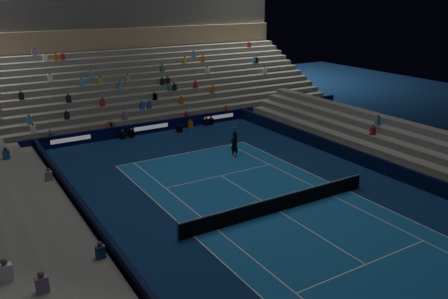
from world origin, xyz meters
TOP-DOWN VIEW (x-y plane):
  - ground at (0.00, 0.00)m, footprint 90.00×90.00m
  - court_surface at (0.00, 0.00)m, footprint 10.97×23.77m
  - sponsor_barrier_far at (0.00, 18.50)m, footprint 44.00×0.25m
  - sponsor_barrier_east at (9.70, 0.00)m, footprint 0.25×37.00m
  - sponsor_barrier_west at (-9.70, 0.00)m, footprint 0.25×37.00m
  - grandstand_main at (0.00, 27.90)m, footprint 44.00×15.20m
  - grandstand_east at (13.17, 0.00)m, footprint 5.00×37.00m
  - grandstand_west at (-13.17, 0.00)m, footprint 5.00×37.00m
  - tennis_net at (0.00, 0.00)m, footprint 12.90×0.10m
  - tennis_player at (2.87, 9.20)m, footprint 0.80×0.60m
  - broadcast_camera at (2.31, 17.43)m, footprint 0.53×0.94m

SIDE VIEW (x-z plane):
  - ground at x=0.00m, z-range 0.00..0.00m
  - court_surface at x=0.00m, z-range 0.00..0.01m
  - broadcast_camera at x=2.31m, z-range 0.01..0.60m
  - sponsor_barrier_far at x=0.00m, z-range 0.00..1.00m
  - sponsor_barrier_east at x=9.70m, z-range 0.00..1.00m
  - sponsor_barrier_west at x=-9.70m, z-range 0.00..1.00m
  - tennis_net at x=0.00m, z-range -0.05..1.05m
  - grandstand_east at x=13.17m, z-range -0.33..2.17m
  - grandstand_west at x=-13.17m, z-range -0.33..2.17m
  - tennis_player at x=2.87m, z-range 0.00..1.98m
  - grandstand_main at x=0.00m, z-range -2.22..8.98m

